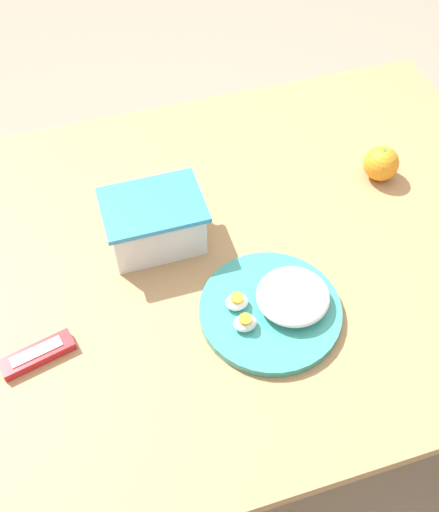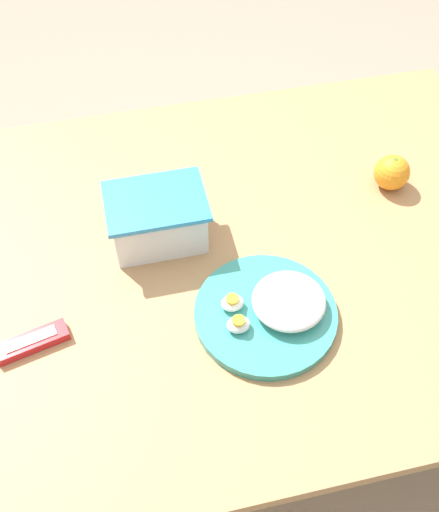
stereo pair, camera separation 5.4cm
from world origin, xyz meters
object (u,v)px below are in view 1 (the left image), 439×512
at_px(food_container, 155,225).
at_px(rice_plate, 277,306).
at_px(orange_fruit, 381,164).
at_px(candy_bar, 38,354).

bearing_deg(food_container, rice_plate, -53.57).
xyz_separation_m(food_container, rice_plate, (0.17, -0.23, -0.03)).
height_order(orange_fruit, rice_plate, orange_fruit).
distance_m(orange_fruit, candy_bar, 0.79).
xyz_separation_m(rice_plate, candy_bar, (-0.42, 0.03, -0.01)).
bearing_deg(food_container, orange_fruit, 4.15).
height_order(food_container, candy_bar, food_container).
xyz_separation_m(orange_fruit, rice_plate, (-0.33, -0.26, -0.02)).
bearing_deg(rice_plate, candy_bar, 175.51).
bearing_deg(orange_fruit, candy_bar, -163.04).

